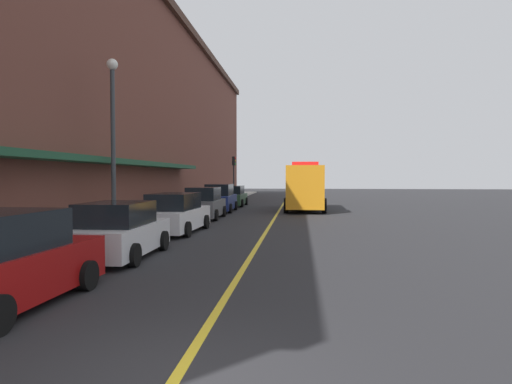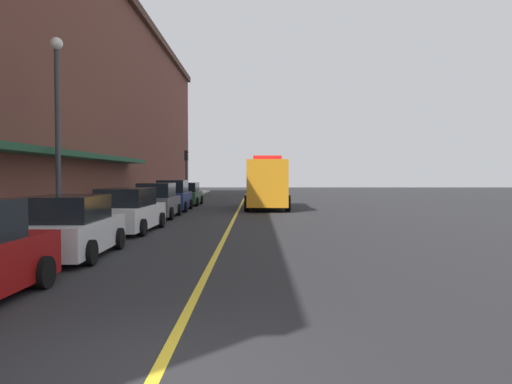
# 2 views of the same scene
# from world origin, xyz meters

# --- Properties ---
(ground_plane) EXTENTS (112.00, 112.00, 0.00)m
(ground_plane) POSITION_xyz_m (0.00, 25.00, 0.00)
(ground_plane) COLOR #232326
(sidewalk_left) EXTENTS (2.40, 70.00, 0.15)m
(sidewalk_left) POSITION_xyz_m (-6.20, 25.00, 0.07)
(sidewalk_left) COLOR #ADA8A0
(sidewalk_left) RESTS_ON ground
(lane_center_stripe) EXTENTS (0.16, 70.00, 0.01)m
(lane_center_stripe) POSITION_xyz_m (0.00, 25.00, 0.00)
(lane_center_stripe) COLOR gold
(lane_center_stripe) RESTS_ON ground
(brick_building_left) EXTENTS (10.90, 64.00, 14.36)m
(brick_building_left) POSITION_xyz_m (-12.26, 23.99, 7.19)
(brick_building_left) COLOR brown
(brick_building_left) RESTS_ON ground
(parked_car_1) EXTENTS (2.16, 4.33, 1.67)m
(parked_car_1) POSITION_xyz_m (-3.91, 7.79, 0.78)
(parked_car_1) COLOR silver
(parked_car_1) RESTS_ON ground
(parked_car_2) EXTENTS (2.24, 4.83, 1.71)m
(parked_car_2) POSITION_xyz_m (-3.89, 13.68, 0.80)
(parked_car_2) COLOR silver
(parked_car_2) RESTS_ON ground
(parked_car_3) EXTENTS (2.05, 4.19, 1.81)m
(parked_car_3) POSITION_xyz_m (-4.01, 19.89, 0.84)
(parked_car_3) COLOR #595B60
(parked_car_3) RESTS_ON ground
(parked_car_4) EXTENTS (2.07, 4.44, 1.90)m
(parked_car_4) POSITION_xyz_m (-4.02, 24.90, 0.88)
(parked_car_4) COLOR navy
(parked_car_4) RESTS_ON ground
(parked_car_5) EXTENTS (2.06, 4.49, 1.67)m
(parked_car_5) POSITION_xyz_m (-3.99, 30.49, 0.78)
(parked_car_5) COLOR #2D5133
(parked_car_5) RESTS_ON ground
(utility_truck) EXTENTS (2.88, 7.84, 3.38)m
(utility_truck) POSITION_xyz_m (1.85, 26.87, 1.61)
(utility_truck) COLOR orange
(utility_truck) RESTS_ON ground
(parking_meter_0) EXTENTS (0.14, 0.18, 1.33)m
(parking_meter_0) POSITION_xyz_m (-5.35, 9.44, 1.06)
(parking_meter_0) COLOR #4C4C51
(parking_meter_0) RESTS_ON sidewalk_left
(street_lamp_left) EXTENTS (0.44, 0.44, 6.94)m
(street_lamp_left) POSITION_xyz_m (-5.95, 12.08, 4.40)
(street_lamp_left) COLOR #33383D
(street_lamp_left) RESTS_ON sidewalk_left
(traffic_light_near) EXTENTS (0.38, 0.36, 4.30)m
(traffic_light_near) POSITION_xyz_m (-5.29, 39.49, 3.16)
(traffic_light_near) COLOR #232326
(traffic_light_near) RESTS_ON sidewalk_left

